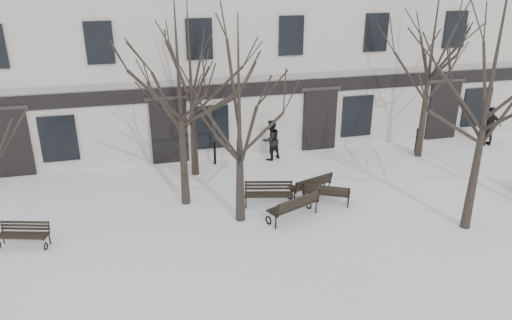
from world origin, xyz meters
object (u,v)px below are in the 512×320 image
object	(u,v)px
bench_1	(294,206)
bench_3	(269,193)
tree_1	(239,98)
bench_2	(326,193)
tree_2	(494,69)
bench_0	(24,234)
bench_4	(310,185)

from	to	relation	value
bench_1	bench_3	size ratio (longest dim) A/B	1.11
bench_1	tree_1	bearing A→B (deg)	-36.41
bench_2	bench_3	distance (m)	2.13
tree_2	bench_3	distance (m)	8.53
tree_1	tree_2	bearing A→B (deg)	-17.11
tree_1	bench_3	world-z (taller)	tree_1
tree_2	bench_2	bearing A→B (deg)	146.70
bench_0	bench_2	xyz separation A→B (m)	(10.42, 0.46, 0.04)
tree_2	bench_2	xyz separation A→B (m)	(-4.08, 2.68, -5.01)
tree_1	bench_1	world-z (taller)	tree_1
bench_2	bench_3	xyz separation A→B (m)	(-2.09, 0.45, 0.01)
tree_1	bench_4	bearing A→B (deg)	21.45
tree_2	bench_1	bearing A→B (deg)	161.45
bench_1	bench_3	bearing A→B (deg)	-88.30
bench_2	tree_2	bearing A→B (deg)	173.17
bench_0	bench_3	distance (m)	8.38
tree_2	bench_1	distance (m)	7.67
bench_1	bench_2	size ratio (longest dim) A/B	1.14
tree_2	bench_2	distance (m)	6.99
tree_1	bench_4	distance (m)	5.09
bench_1	bench_3	world-z (taller)	bench_1
bench_0	bench_1	world-z (taller)	bench_1
tree_2	bench_4	distance (m)	7.51
bench_2	bench_3	bearing A→B (deg)	14.38
bench_0	bench_3	bearing A→B (deg)	21.18
tree_1	bench_0	distance (m)	8.13
bench_3	tree_2	bearing A→B (deg)	-14.41
bench_0	bench_2	size ratio (longest dim) A/B	0.92
tree_1	bench_0	xyz separation A→B (m)	(-7.08, -0.06, -3.99)
tree_1	bench_0	size ratio (longest dim) A/B	4.22
tree_1	tree_2	distance (m)	7.83
bench_3	bench_4	size ratio (longest dim) A/B	0.99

